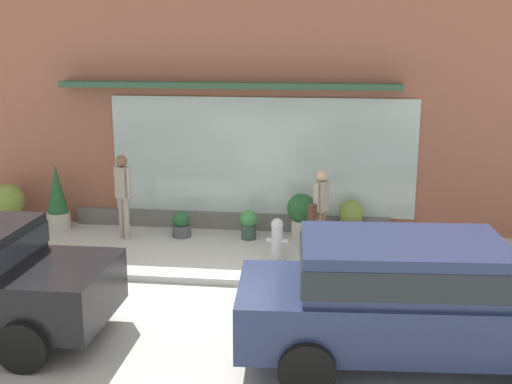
{
  "coord_description": "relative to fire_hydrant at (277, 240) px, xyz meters",
  "views": [
    {
      "loc": [
        2.31,
        -10.36,
        4.08
      ],
      "look_at": [
        0.8,
        1.2,
        1.26
      ],
      "focal_mm": 46.04,
      "sensor_mm": 36.0,
      "label": 1
    }
  ],
  "objects": [
    {
      "name": "potted_plant_window_right",
      "position": [
        -5.92,
        1.33,
        0.13
      ],
      "size": [
        0.71,
        0.71,
        0.96
      ],
      "color": "#33473D",
      "rests_on": "ground_plane"
    },
    {
      "name": "fire_hydrant",
      "position": [
        0.0,
        0.0,
        0.0
      ],
      "size": [
        0.38,
        0.35,
        0.8
      ],
      "color": "#B2B2B7",
      "rests_on": "ground_plane"
    },
    {
      "name": "pedestrian_passerby",
      "position": [
        -3.21,
        0.91,
        0.62
      ],
      "size": [
        0.39,
        0.33,
        1.73
      ],
      "rotation": [
        0.0,
        0.0,
        2.52
      ],
      "color": "#9E9384",
      "rests_on": "ground_plane"
    },
    {
      "name": "storefront",
      "position": [
        -1.19,
        2.09,
        2.0
      ],
      "size": [
        14.0,
        0.81,
        4.87
      ],
      "color": "#935642",
      "rests_on": "ground_plane"
    },
    {
      "name": "potted_plant_doorstep",
      "position": [
        0.36,
        1.35,
        0.15
      ],
      "size": [
        0.59,
        0.59,
        0.94
      ],
      "color": "#B7B2A3",
      "rests_on": "ground_plane"
    },
    {
      "name": "curb_strip",
      "position": [
        -1.21,
        -1.3,
        -0.33
      ],
      "size": [
        14.0,
        0.24,
        0.12
      ],
      "primitive_type": "cube",
      "color": "#B2B2AD",
      "rests_on": "ground_plane"
    },
    {
      "name": "potted_plant_by_entrance",
      "position": [
        -2.09,
        1.18,
        -0.13
      ],
      "size": [
        0.39,
        0.39,
        0.55
      ],
      "color": "#4C4C51",
      "rests_on": "ground_plane"
    },
    {
      "name": "parked_car_navy",
      "position": [
        2.04,
        -3.67,
        0.54
      ],
      "size": [
        4.59,
        2.16,
        1.63
      ],
      "rotation": [
        0.0,
        0.0,
        0.07
      ],
      "color": "navy",
      "rests_on": "ground_plane"
    },
    {
      "name": "pedestrian_with_handbag",
      "position": [
        0.76,
        0.66,
        0.51
      ],
      "size": [
        0.39,
        0.58,
        1.58
      ],
      "rotation": [
        0.0,
        0.0,
        4.26
      ],
      "color": "brown",
      "rests_on": "ground_plane"
    },
    {
      "name": "potted_plant_trailing_edge",
      "position": [
        -0.7,
        1.2,
        -0.06
      ],
      "size": [
        0.36,
        0.36,
        0.61
      ],
      "color": "#33473D",
      "rests_on": "ground_plane"
    },
    {
      "name": "ground_plane",
      "position": [
        -1.21,
        -1.1,
        -0.39
      ],
      "size": [
        60.0,
        60.0,
        0.0
      ],
      "primitive_type": "plane",
      "color": "#B2AFA8"
    },
    {
      "name": "potted_plant_near_hydrant",
      "position": [
        1.36,
        1.54,
        0.02
      ],
      "size": [
        0.5,
        0.5,
        0.79
      ],
      "color": "#B7B2A3",
      "rests_on": "ground_plane"
    },
    {
      "name": "potted_plant_window_center",
      "position": [
        -4.84,
        1.39,
        0.28
      ],
      "size": [
        0.49,
        0.49,
        1.4
      ],
      "color": "#B7B2A3",
      "rests_on": "ground_plane"
    }
  ]
}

